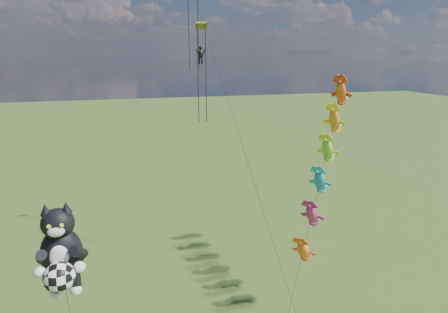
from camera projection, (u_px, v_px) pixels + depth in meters
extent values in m
ellipsoid|color=black|center=(62.00, 255.00, 19.76)|extent=(2.58, 2.31, 3.15)
ellipsoid|color=black|center=(58.00, 223.00, 19.16)|extent=(2.03, 1.93, 1.59)
cone|color=black|center=(45.00, 209.00, 18.82)|extent=(0.68, 0.68, 0.59)
cone|color=black|center=(66.00, 207.00, 19.06)|extent=(0.68, 0.68, 0.59)
ellipsoid|color=white|center=(56.00, 232.00, 18.61)|extent=(0.91, 0.63, 0.57)
ellipsoid|color=white|center=(59.00, 257.00, 18.99)|extent=(1.05, 0.64, 1.30)
sphere|color=gold|center=(49.00, 227.00, 18.38)|extent=(0.24, 0.24, 0.24)
sphere|color=gold|center=(61.00, 226.00, 18.53)|extent=(0.24, 0.24, 0.24)
sphere|color=white|center=(40.00, 272.00, 18.63)|extent=(0.59, 0.59, 0.59)
sphere|color=white|center=(79.00, 267.00, 19.09)|extent=(0.59, 0.59, 0.59)
sphere|color=white|center=(57.00, 293.00, 20.06)|extent=(0.63, 0.63, 0.63)
sphere|color=white|center=(76.00, 290.00, 20.31)|extent=(0.63, 0.63, 0.63)
sphere|color=white|center=(59.00, 277.00, 18.65)|extent=(1.56, 1.56, 1.56)
cylinder|color=black|center=(320.00, 182.00, 29.22)|extent=(10.88, 11.54, 19.08)
ellipsoid|color=#F2A519|center=(303.00, 250.00, 27.40)|extent=(2.18, 2.24, 2.49)
ellipsoid|color=#D83380|center=(312.00, 214.00, 28.33)|extent=(2.18, 2.24, 2.49)
ellipsoid|color=blue|center=(320.00, 181.00, 29.26)|extent=(2.18, 2.24, 2.49)
ellipsoid|color=green|center=(327.00, 150.00, 30.19)|extent=(2.18, 2.24, 2.49)
ellipsoid|color=red|center=(334.00, 120.00, 31.12)|extent=(2.18, 2.24, 2.49)
ellipsoid|color=orange|center=(341.00, 92.00, 32.05)|extent=(2.18, 2.24, 2.49)
cylinder|color=black|center=(244.00, 150.00, 28.30)|extent=(4.30, 16.55, 24.36)
cube|color=#178D30|center=(201.00, 25.00, 30.06)|extent=(0.99, 0.61, 0.54)
cylinder|color=black|center=(198.00, 77.00, 31.06)|extent=(0.08, 0.08, 8.07)
cylinder|color=black|center=(206.00, 76.00, 31.22)|extent=(0.08, 0.08, 8.07)
cylinder|color=black|center=(189.00, 23.00, 32.79)|extent=(0.08, 0.08, 8.27)
cylinder|color=black|center=(198.00, 24.00, 33.00)|extent=(0.08, 0.08, 8.27)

